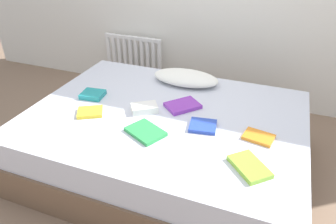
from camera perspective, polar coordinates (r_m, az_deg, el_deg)
ground_plane at (r=2.53m, az=-0.41°, el=-9.89°), size 8.00×8.00×0.00m
bed at (r=2.38m, az=-0.44°, el=-5.39°), size 2.00×1.50×0.50m
radiator at (r=3.61m, az=-6.39°, el=9.67°), size 0.69×0.04×0.54m
pillow at (r=2.66m, az=3.30°, el=6.37°), size 0.57×0.30×0.10m
textbook_orange at (r=2.05m, az=16.45°, el=-4.46°), size 0.21×0.17×0.02m
textbook_teal at (r=2.52m, az=-13.78°, el=3.17°), size 0.19×0.17×0.04m
textbook_white at (r=2.25m, az=-4.41°, el=0.73°), size 0.22×0.21×0.05m
textbook_blue at (r=2.08m, az=6.49°, el=-2.57°), size 0.20×0.19×0.03m
textbook_yellow at (r=2.29m, az=-14.24°, el=-0.00°), size 0.23×0.21×0.03m
textbook_green at (r=2.02m, az=-4.19°, el=-3.66°), size 0.30×0.27×0.02m
textbook_lime at (r=1.80m, az=14.86°, el=-9.77°), size 0.27×0.28×0.03m
textbook_purple at (r=2.30m, az=2.74°, el=1.21°), size 0.29×0.30×0.03m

